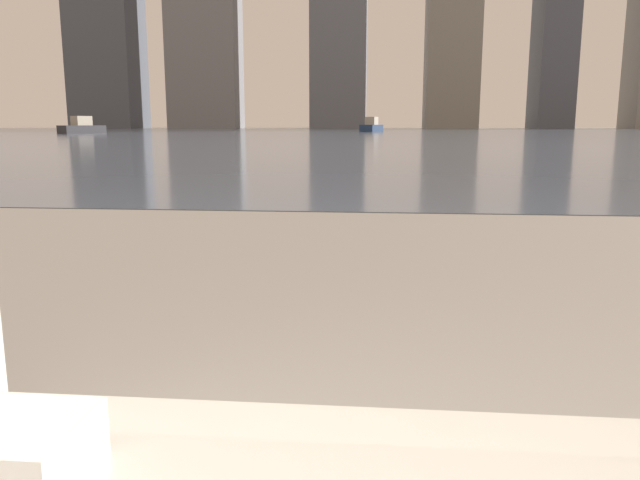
# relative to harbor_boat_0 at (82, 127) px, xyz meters

# --- Properties ---
(harbor_water) EXTENTS (180.00, 110.00, 0.01)m
(harbor_water) POSITION_rel_harbor_boat_0_xyz_m (27.62, 5.09, -0.58)
(harbor_water) COLOR slate
(harbor_water) RESTS_ON ground_plane
(harbor_boat_0) EXTENTS (3.35, 4.51, 1.62)m
(harbor_boat_0) POSITION_rel_harbor_boat_0_xyz_m (0.00, 0.00, 0.00)
(harbor_boat_0) COLOR #2D2D33
(harbor_boat_0) RESTS_ON harbor_water
(harbor_boat_2) EXTENTS (2.69, 4.70, 1.67)m
(harbor_boat_2) POSITION_rel_harbor_boat_0_xyz_m (26.79, 16.05, 0.02)
(harbor_boat_2) COLOR navy
(harbor_boat_2) RESTS_ON harbor_water
(skyline_tower_4) EXTENTS (6.27, 9.71, 43.07)m
(skyline_tower_4) POSITION_rel_harbor_boat_0_xyz_m (58.09, 61.09, 20.95)
(skyline_tower_4) COLOR #4C515B
(skyline_tower_4) RESTS_ON ground_plane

